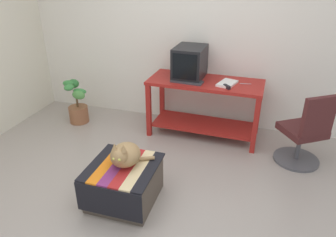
{
  "coord_description": "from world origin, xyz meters",
  "views": [
    {
      "loc": [
        0.94,
        -2.16,
        2.1
      ],
      "look_at": [
        0.03,
        0.85,
        0.55
      ],
      "focal_mm": 33.42,
      "sensor_mm": 36.0,
      "label": 1
    }
  ],
  "objects": [
    {
      "name": "tv_monitor",
      "position": [
        0.07,
        1.67,
        0.97
      ],
      "size": [
        0.39,
        0.51,
        0.4
      ],
      "rotation": [
        0.0,
        0.0,
        -0.03
      ],
      "color": "black",
      "rests_on": "desk"
    },
    {
      "name": "cat",
      "position": [
        -0.16,
        0.08,
        0.51
      ],
      "size": [
        0.38,
        0.37,
        0.29
      ],
      "rotation": [
        0.0,
        0.0,
        0.01
      ],
      "color": "#9E7A4C",
      "rests_on": "ottoman_with_blanket"
    },
    {
      "name": "desk",
      "position": [
        0.3,
        1.6,
        0.53
      ],
      "size": [
        1.47,
        0.65,
        0.77
      ],
      "rotation": [
        0.0,
        0.0,
        -0.03
      ],
      "color": "maroon",
      "rests_on": "ground_plane"
    },
    {
      "name": "book",
      "position": [
        0.58,
        1.55,
        0.78
      ],
      "size": [
        0.25,
        0.33,
        0.03
      ],
      "primitive_type": "cube",
      "rotation": [
        0.0,
        0.0,
        -0.28
      ],
      "color": "white",
      "rests_on": "desk"
    },
    {
      "name": "ground_plane",
      "position": [
        0.0,
        0.0,
        0.0
      ],
      "size": [
        14.0,
        14.0,
        0.0
      ],
      "primitive_type": "plane",
      "color": "#9E9389"
    },
    {
      "name": "stapler",
      "position": [
        0.6,
        1.41,
        0.79
      ],
      "size": [
        0.1,
        0.11,
        0.04
      ],
      "primitive_type": "cube",
      "rotation": [
        0.0,
        0.0,
        0.71
      ],
      "color": "black",
      "rests_on": "desk"
    },
    {
      "name": "keyboard",
      "position": [
        0.09,
        1.47,
        0.78
      ],
      "size": [
        0.41,
        0.19,
        0.02
      ],
      "primitive_type": "cube",
      "rotation": [
        0.0,
        0.0,
        -0.09
      ],
      "color": "#333338",
      "rests_on": "desk"
    },
    {
      "name": "ottoman_with_blanket",
      "position": [
        -0.18,
        0.05,
        0.2
      ],
      "size": [
        0.63,
        0.67,
        0.39
      ],
      "color": "#4C4238",
      "rests_on": "ground_plane"
    },
    {
      "name": "back_wall",
      "position": [
        0.0,
        2.05,
        1.3
      ],
      "size": [
        8.0,
        0.1,
        2.6
      ],
      "primitive_type": "cube",
      "color": "silver",
      "rests_on": "ground_plane"
    },
    {
      "name": "office_chair",
      "position": [
        1.53,
        1.23,
        0.39
      ],
      "size": [
        0.58,
        0.58,
        0.89
      ],
      "rotation": [
        0.0,
        0.0,
        3.73
      ],
      "color": "#4C4C51",
      "rests_on": "ground_plane"
    },
    {
      "name": "potted_plant",
      "position": [
        -1.53,
        1.44,
        0.28
      ],
      "size": [
        0.42,
        0.35,
        0.62
      ],
      "color": "brown",
      "rests_on": "ground_plane"
    },
    {
      "name": "pen",
      "position": [
        0.8,
        1.62,
        0.78
      ],
      "size": [
        0.14,
        0.03,
        0.01
      ],
      "primitive_type": "cylinder",
      "rotation": [
        0.0,
        1.57,
        0.15
      ],
      "color": "#B7B7BC",
      "rests_on": "desk"
    }
  ]
}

